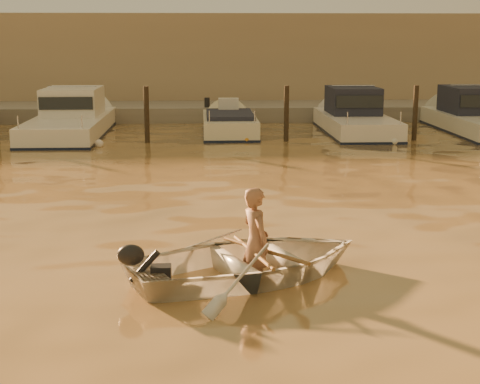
{
  "coord_description": "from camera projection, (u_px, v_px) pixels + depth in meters",
  "views": [
    {
      "loc": [
        1.75,
        -12.47,
        3.76
      ],
      "look_at": [
        2.49,
        1.59,
        0.75
      ],
      "focal_mm": 55.0,
      "sensor_mm": 36.0,
      "label": 1
    }
  ],
  "objects": [
    {
      "name": "dinghy",
      "position": [
        250.0,
        261.0,
        11.56
      ],
      "size": [
        4.66,
        4.06,
        0.81
      ],
      "primitive_type": "imported",
      "rotation": [
        0.0,
        0.0,
        1.97
      ],
      "color": "silver",
      "rests_on": "ground_plane"
    },
    {
      "name": "oar_port",
      "position": [
        264.0,
        250.0,
        11.64
      ],
      "size": [
        1.24,
        1.76,
        0.13
      ],
      "primitive_type": "cylinder",
      "rotation": [
        1.54,
        0.0,
        0.6
      ],
      "color": "brown",
      "rests_on": "dinghy"
    },
    {
      "name": "ground_plane",
      "position": [
        103.0,
        254.0,
        12.87
      ],
      "size": [
        160.0,
        160.0,
        0.0
      ],
      "primitive_type": "plane",
      "color": "olive",
      "rests_on": "ground"
    },
    {
      "name": "moored_boat_5",
      "position": [
        476.0,
        116.0,
        29.01
      ],
      "size": [
        2.34,
        7.83,
        1.75
      ],
      "primitive_type": null,
      "color": "silver",
      "rests_on": "ground_plane"
    },
    {
      "name": "piling_3",
      "position": [
        286.0,
        116.0,
        26.41
      ],
      "size": [
        0.18,
        0.18,
        2.2
      ],
      "primitive_type": "cylinder",
      "color": "#2D2319",
      "rests_on": "ground_plane"
    },
    {
      "name": "fender_e",
      "position": [
        394.0,
        141.0,
        25.87
      ],
      "size": [
        0.3,
        0.3,
        0.3
      ],
      "primitive_type": "sphere",
      "color": "silver",
      "rests_on": "ground_plane"
    },
    {
      "name": "moored_boat_2",
      "position": [
        70.0,
        119.0,
        28.2
      ],
      "size": [
        2.63,
        8.68,
        1.75
      ],
      "primitive_type": null,
      "color": "white",
      "rests_on": "ground_plane"
    },
    {
      "name": "outboard_motor",
      "position": [
        160.0,
        274.0,
        10.93
      ],
      "size": [
        0.98,
        0.72,
        0.7
      ],
      "primitive_type": null,
      "rotation": [
        0.0,
        0.0,
        0.39
      ],
      "color": "black",
      "rests_on": "dinghy"
    },
    {
      "name": "moored_boat_4",
      "position": [
        356.0,
        117.0,
        28.76
      ],
      "size": [
        2.36,
        7.23,
        1.75
      ],
      "primitive_type": null,
      "color": "white",
      "rests_on": "ground_plane"
    },
    {
      "name": "quay",
      "position": [
        164.0,
        115.0,
        33.84
      ],
      "size": [
        52.0,
        4.0,
        1.0
      ],
      "primitive_type": "cube",
      "color": "gray",
      "rests_on": "ground_plane"
    },
    {
      "name": "person",
      "position": [
        256.0,
        242.0,
        11.54
      ],
      "size": [
        0.63,
        0.75,
        1.75
      ],
      "primitive_type": "imported",
      "rotation": [
        0.0,
        0.0,
        1.97
      ],
      "color": "#916248",
      "rests_on": "dinghy"
    },
    {
      "name": "piling_4",
      "position": [
        415.0,
        116.0,
        26.65
      ],
      "size": [
        0.18,
        0.18,
        2.2
      ],
      "primitive_type": "cylinder",
      "color": "#2D2319",
      "rests_on": "ground_plane"
    },
    {
      "name": "moored_boat_3",
      "position": [
        229.0,
        128.0,
        28.59
      ],
      "size": [
        2.01,
        5.83,
        0.95
      ],
      "primitive_type": null,
      "color": "#EDE4C7",
      "rests_on": "ground_plane"
    },
    {
      "name": "fender_d",
      "position": [
        247.0,
        140.0,
        26.31
      ],
      "size": [
        0.3,
        0.3,
        0.3
      ],
      "primitive_type": "sphere",
      "color": "orange",
      "rests_on": "ground_plane"
    },
    {
      "name": "piling_2",
      "position": [
        147.0,
        117.0,
        26.15
      ],
      "size": [
        0.18,
        0.18,
        2.2
      ],
      "primitive_type": "cylinder",
      "color": "#2D2319",
      "rests_on": "ground_plane"
    },
    {
      "name": "oar_starboard",
      "position": [
        253.0,
        252.0,
        11.56
      ],
      "size": [
        0.52,
        2.06,
        0.13
      ],
      "primitive_type": "cylinder",
      "rotation": [
        1.54,
        0.0,
        0.22
      ],
      "color": "brown",
      "rests_on": "dinghy"
    },
    {
      "name": "waterfront_building",
      "position": [
        168.0,
        62.0,
        38.74
      ],
      "size": [
        46.0,
        7.0,
        4.8
      ],
      "primitive_type": "cube",
      "color": "#9E8466",
      "rests_on": "quay"
    },
    {
      "name": "fender_c",
      "position": [
        99.0,
        144.0,
        25.29
      ],
      "size": [
        0.3,
        0.3,
        0.3
      ],
      "primitive_type": "sphere",
      "color": "white",
      "rests_on": "ground_plane"
    }
  ]
}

